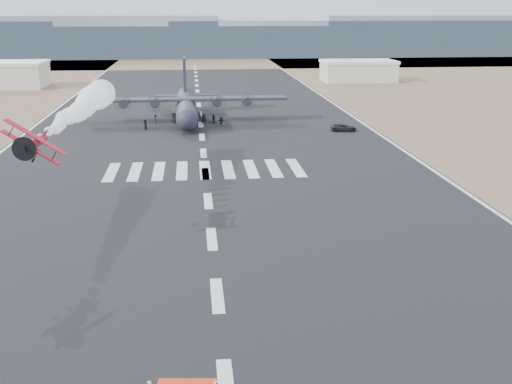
{
  "coord_description": "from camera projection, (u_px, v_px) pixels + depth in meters",
  "views": [
    {
      "loc": [
        -1.46,
        -31.25,
        20.4
      ],
      "look_at": [
        4.19,
        25.21,
        4.0
      ],
      "focal_mm": 45.0,
      "sensor_mm": 36.0,
      "label": 1
    }
  ],
  "objects": [
    {
      "name": "crew_d",
      "position": [
        214.0,
        118.0,
        116.79
      ],
      "size": [
        0.98,
        1.18,
        1.79
      ],
      "primitive_type": "imported",
      "rotation": [
        0.0,
        0.0,
        4.2
      ],
      "color": "black",
      "rests_on": "ground"
    },
    {
      "name": "crew_b",
      "position": [
        145.0,
        125.0,
        110.35
      ],
      "size": [
        0.61,
        0.89,
        1.74
      ],
      "primitive_type": "imported",
      "rotation": [
        0.0,
        0.0,
        4.82
      ],
      "color": "black",
      "rests_on": "ground"
    },
    {
      "name": "crew_a",
      "position": [
        204.0,
        119.0,
        116.66
      ],
      "size": [
        0.72,
        0.65,
        1.66
      ],
      "primitive_type": "imported",
      "rotation": [
        0.0,
        0.0,
        2.85
      ],
      "color": "black",
      "rests_on": "ground"
    },
    {
      "name": "ridge_seg_c",
      "position": [
        42.0,
        36.0,
        275.64
      ],
      "size": [
        150.0,
        50.0,
        17.0
      ],
      "primitive_type": "cube",
      "color": "gray",
      "rests_on": "ground"
    },
    {
      "name": "crew_c",
      "position": [
        156.0,
        119.0,
        116.17
      ],
      "size": [
        0.7,
        1.17,
        1.69
      ],
      "primitive_type": "imported",
      "rotation": [
        0.0,
        0.0,
        1.75
      ],
      "color": "black",
      "rests_on": "ground"
    },
    {
      "name": "crew_g",
      "position": [
        203.0,
        120.0,
        115.12
      ],
      "size": [
        0.84,
        0.79,
        1.82
      ],
      "primitive_type": "imported",
      "rotation": [
        0.0,
        0.0,
        3.63
      ],
      "color": "black",
      "rests_on": "ground"
    },
    {
      "name": "scrub_far",
      "position": [
        194.0,
        60.0,
        255.54
      ],
      "size": [
        500.0,
        80.0,
        0.0
      ],
      "primitive_type": "cube",
      "color": "brown",
      "rests_on": "ground"
    },
    {
      "name": "ridge_seg_d",
      "position": [
        194.0,
        40.0,
        282.41
      ],
      "size": [
        150.0,
        50.0,
        13.0
      ],
      "primitive_type": "cube",
      "color": "gray",
      "rests_on": "ground"
    },
    {
      "name": "aerobatic_biplane",
      "position": [
        33.0,
        143.0,
        54.62
      ],
      "size": [
        4.93,
        5.13,
        4.17
      ],
      "rotation": [
        0.0,
        0.56,
        -0.05
      ],
      "color": "red"
    },
    {
      "name": "crew_e",
      "position": [
        145.0,
        124.0,
        111.68
      ],
      "size": [
        0.85,
        0.91,
        1.59
      ],
      "primitive_type": "imported",
      "rotation": [
        0.0,
        0.0,
        5.35
      ],
      "color": "black",
      "rests_on": "ground"
    },
    {
      "name": "crew_f",
      "position": [
        221.0,
        121.0,
        114.3
      ],
      "size": [
        1.56,
        1.05,
        1.6
      ],
      "primitive_type": "imported",
      "rotation": [
        0.0,
        0.0,
        2.72
      ],
      "color": "black",
      "rests_on": "ground"
    },
    {
      "name": "runway_markings",
      "position": [
        203.0,
        153.0,
        93.03
      ],
      "size": [
        60.0,
        260.0,
        0.01
      ],
      "primitive_type": null,
      "color": "silver",
      "rests_on": "ground"
    },
    {
      "name": "hangar_right",
      "position": [
        358.0,
        70.0,
        182.63
      ],
      "size": [
        20.5,
        12.5,
        5.9
      ],
      "color": "#BCB7A7",
      "rests_on": "ground"
    },
    {
      "name": "ridge_seg_e",
      "position": [
        338.0,
        37.0,
        288.35
      ],
      "size": [
        150.0,
        50.0,
        15.0
      ],
      "primitive_type": "cube",
      "color": "gray",
      "rests_on": "ground"
    },
    {
      "name": "transport_aircraft",
      "position": [
        186.0,
        105.0,
        119.54
      ],
      "size": [
        37.19,
        30.66,
        10.77
      ],
      "rotation": [
        0.0,
        0.0,
        0.02
      ],
      "color": "#212331",
      "rests_on": "ground"
    },
    {
      "name": "crew_h",
      "position": [
        179.0,
        120.0,
        115.65
      ],
      "size": [
        0.8,
        0.92,
        1.61
      ],
      "primitive_type": "imported",
      "rotation": [
        0.0,
        0.0,
        1.06
      ],
      "color": "black",
      "rests_on": "ground"
    },
    {
      "name": "support_vehicle",
      "position": [
        344.0,
        127.0,
        109.51
      ],
      "size": [
        4.57,
        2.45,
        1.22
      ],
      "primitive_type": "imported",
      "rotation": [
        0.0,
        0.0,
        1.47
      ],
      "color": "black",
      "rests_on": "ground"
    },
    {
      "name": "ridge_seg_f",
      "position": [
        477.0,
        34.0,
        294.29
      ],
      "size": [
        150.0,
        50.0,
        17.0
      ],
      "primitive_type": "cube",
      "color": "gray",
      "rests_on": "ground"
    },
    {
      "name": "smoke_trail",
      "position": [
        91.0,
        100.0,
        78.75
      ],
      "size": [
        3.6,
        30.87,
        3.6
      ],
      "rotation": [
        0.0,
        0.0,
        -0.05
      ],
      "color": "white"
    }
  ]
}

